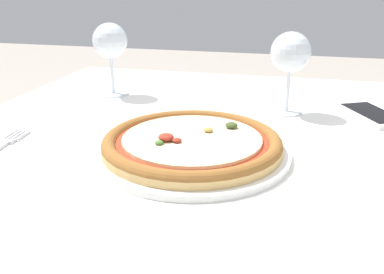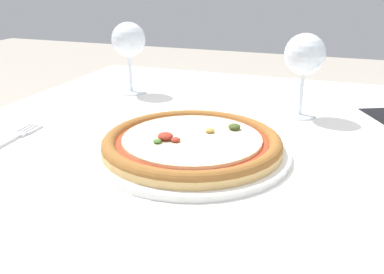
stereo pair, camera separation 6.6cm
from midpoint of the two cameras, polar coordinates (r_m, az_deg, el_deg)
The scene contains 5 objects.
dining_table at distance 0.71m, azimuth 5.62°, elevation -8.52°, with size 1.13×1.10×0.71m.
pizza_plate at distance 0.66m, azimuth -2.84°, elevation -1.10°, with size 0.30×0.30×0.04m.
wine_glass_far_left at distance 1.00m, azimuth -12.76°, elevation 12.09°, with size 0.08×0.08×0.16m.
wine_glass_far_right at distance 0.86m, azimuth 10.85°, elevation 10.74°, with size 0.08×0.08×0.16m.
cell_phone at distance 0.90m, azimuth 21.00°, elevation 2.77°, with size 0.13×0.16×0.01m.
Camera 1 is at (0.05, -0.62, 0.98)m, focal length 40.00 mm.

